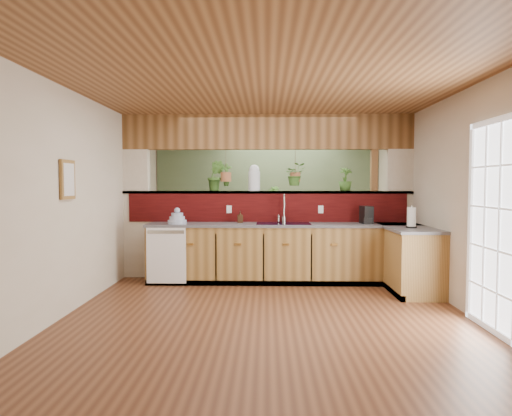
{
  "coord_description": "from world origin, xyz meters",
  "views": [
    {
      "loc": [
        -0.01,
        -5.95,
        1.5
      ],
      "look_at": [
        -0.16,
        0.7,
        1.15
      ],
      "focal_mm": 32.0,
      "sensor_mm": 36.0,
      "label": 1
    }
  ],
  "objects_px": {
    "dish_stack": "(177,219)",
    "soap_dispenser": "(240,217)",
    "faucet": "(284,207)",
    "shelving_console": "(247,233)",
    "coffee_maker": "(366,216)",
    "glass_jar": "(254,178)",
    "paper_towel": "(411,218)"
  },
  "relations": [
    {
      "from": "faucet",
      "to": "dish_stack",
      "type": "relative_size",
      "value": 1.58
    },
    {
      "from": "soap_dispenser",
      "to": "paper_towel",
      "type": "distance_m",
      "value": 2.52
    },
    {
      "from": "faucet",
      "to": "glass_jar",
      "type": "height_order",
      "value": "glass_jar"
    },
    {
      "from": "glass_jar",
      "to": "soap_dispenser",
      "type": "bearing_deg",
      "value": -129.38
    },
    {
      "from": "dish_stack",
      "to": "soap_dispenser",
      "type": "xyz_separation_m",
      "value": [
        0.93,
        0.24,
        0.01
      ]
    },
    {
      "from": "shelving_console",
      "to": "glass_jar",
      "type": "bearing_deg",
      "value": -86.4
    },
    {
      "from": "paper_towel",
      "to": "dish_stack",
      "type": "bearing_deg",
      "value": 171.19
    },
    {
      "from": "coffee_maker",
      "to": "paper_towel",
      "type": "bearing_deg",
      "value": -63.22
    },
    {
      "from": "faucet",
      "to": "coffee_maker",
      "type": "xyz_separation_m",
      "value": [
        1.25,
        -0.15,
        -0.12
      ]
    },
    {
      "from": "dish_stack",
      "to": "glass_jar",
      "type": "distance_m",
      "value": 1.4
    },
    {
      "from": "coffee_maker",
      "to": "paper_towel",
      "type": "distance_m",
      "value": 0.8
    },
    {
      "from": "coffee_maker",
      "to": "paper_towel",
      "type": "xyz_separation_m",
      "value": [
        0.47,
        -0.64,
        0.01
      ]
    },
    {
      "from": "dish_stack",
      "to": "coffee_maker",
      "type": "bearing_deg",
      "value": 2.52
    },
    {
      "from": "coffee_maker",
      "to": "soap_dispenser",
      "type": "bearing_deg",
      "value": 166.97
    },
    {
      "from": "dish_stack",
      "to": "glass_jar",
      "type": "xyz_separation_m",
      "value": [
        1.15,
        0.5,
        0.62
      ]
    },
    {
      "from": "faucet",
      "to": "soap_dispenser",
      "type": "height_order",
      "value": "faucet"
    },
    {
      "from": "faucet",
      "to": "coffee_maker",
      "type": "relative_size",
      "value": 1.67
    },
    {
      "from": "glass_jar",
      "to": "shelving_console",
      "type": "distance_m",
      "value": 2.21
    },
    {
      "from": "shelving_console",
      "to": "paper_towel",
      "type": "bearing_deg",
      "value": -53.22
    },
    {
      "from": "coffee_maker",
      "to": "paper_towel",
      "type": "relative_size",
      "value": 0.88
    },
    {
      "from": "soap_dispenser",
      "to": "glass_jar",
      "type": "bearing_deg",
      "value": 50.62
    },
    {
      "from": "coffee_maker",
      "to": "glass_jar",
      "type": "height_order",
      "value": "glass_jar"
    },
    {
      "from": "faucet",
      "to": "dish_stack",
      "type": "distance_m",
      "value": 1.64
    },
    {
      "from": "dish_stack",
      "to": "soap_dispenser",
      "type": "height_order",
      "value": "dish_stack"
    },
    {
      "from": "faucet",
      "to": "dish_stack",
      "type": "height_order",
      "value": "faucet"
    },
    {
      "from": "paper_towel",
      "to": "shelving_console",
      "type": "height_order",
      "value": "paper_towel"
    },
    {
      "from": "dish_stack",
      "to": "paper_towel",
      "type": "relative_size",
      "value": 0.94
    },
    {
      "from": "dish_stack",
      "to": "shelving_console",
      "type": "xyz_separation_m",
      "value": [
        0.94,
        2.4,
        -0.48
      ]
    },
    {
      "from": "faucet",
      "to": "soap_dispenser",
      "type": "relative_size",
      "value": 2.44
    },
    {
      "from": "soap_dispenser",
      "to": "paper_towel",
      "type": "xyz_separation_m",
      "value": [
        2.4,
        -0.76,
        0.05
      ]
    },
    {
      "from": "dish_stack",
      "to": "soap_dispenser",
      "type": "relative_size",
      "value": 1.55
    },
    {
      "from": "dish_stack",
      "to": "soap_dispenser",
      "type": "bearing_deg",
      "value": 14.47
    }
  ]
}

